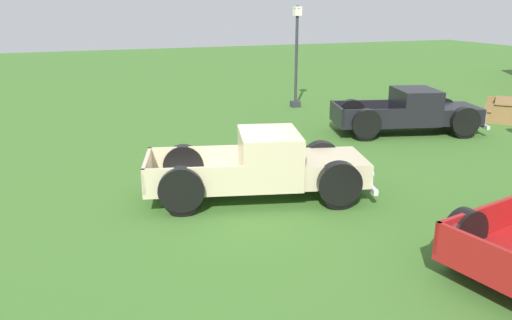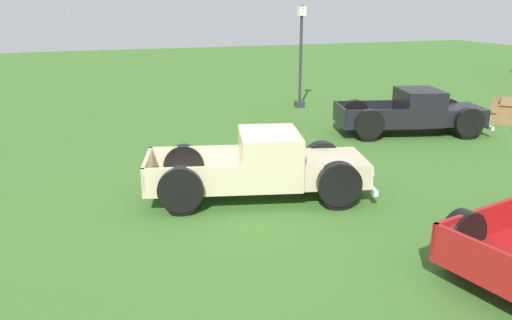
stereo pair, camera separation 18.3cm
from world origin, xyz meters
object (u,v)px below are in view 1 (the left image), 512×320
(pickup_truck_behind_right, at_px, (416,112))
(picnic_table, at_px, (506,108))
(pickup_truck_foreground, at_px, (272,167))
(lamp_post_far, at_px, (296,55))

(pickup_truck_behind_right, height_order, picnic_table, pickup_truck_behind_right)
(picnic_table, bearing_deg, pickup_truck_foreground, -69.31)
(lamp_post_far, bearing_deg, picnic_table, 51.00)
(lamp_post_far, xyz_separation_m, picnic_table, (5.15, 6.36, -1.71))
(pickup_truck_behind_right, bearing_deg, pickup_truck_foreground, -60.76)
(pickup_truck_foreground, xyz_separation_m, lamp_post_far, (-9.41, 4.92, 1.47))
(pickup_truck_behind_right, bearing_deg, lamp_post_far, -160.90)
(pickup_truck_foreground, height_order, picnic_table, pickup_truck_foreground)
(pickup_truck_behind_right, distance_m, lamp_post_far, 6.08)
(pickup_truck_foreground, height_order, lamp_post_far, lamp_post_far)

